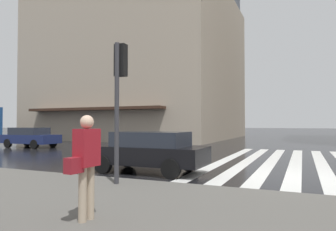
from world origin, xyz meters
name	(u,v)px	position (x,y,z in m)	size (l,w,h in m)	color
ground_plane	(287,177)	(0.00, 0.00, 0.00)	(220.00, 220.00, 0.00)	black
zebra_crossing	(308,163)	(4.00, -0.69, 0.00)	(13.00, 7.50, 0.01)	silver
haussmann_block_mid	(147,57)	(22.43, 16.80, 9.72)	(21.08, 20.06, 19.86)	tan
traffic_signal_post	(119,82)	(-3.67, 3.91, 2.77)	(0.44, 0.30, 3.64)	#333338
car_black	(148,151)	(-1.00, 4.43, 0.76)	(1.85, 4.10, 1.41)	black
car_navy	(30,137)	(5.50, 17.16, 0.76)	(1.85, 4.10, 1.41)	navy
pedestrian_in_red_jacket	(86,159)	(-6.55, 2.69, 1.13)	(0.63, 0.26, 1.68)	maroon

